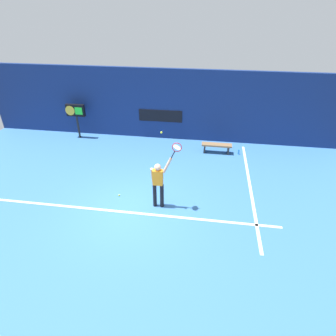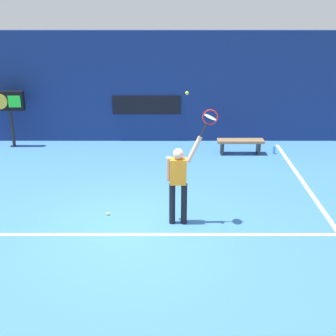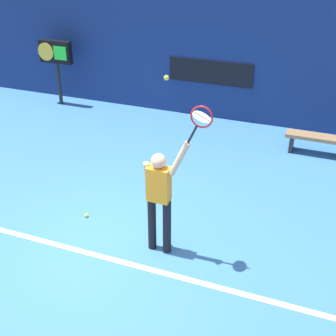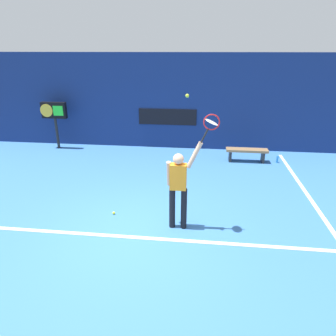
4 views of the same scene
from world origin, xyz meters
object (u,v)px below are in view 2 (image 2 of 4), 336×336
at_px(scoreboard_clock, 6,104).
at_px(tennis_player, 176,180).
at_px(tennis_ball, 185,93).
at_px(court_bench, 238,143).
at_px(spare_ball, 106,214).
at_px(tennis_racket, 207,119).
at_px(water_bottle, 272,150).

bearing_deg(scoreboard_clock, tennis_player, -44.78).
height_order(tennis_ball, court_bench, tennis_ball).
bearing_deg(spare_ball, tennis_ball, -14.46).
bearing_deg(court_bench, tennis_racket, -107.43).
relative_size(court_bench, water_bottle, 5.83).
relative_size(water_bottle, spare_ball, 3.53).
bearing_deg(scoreboard_clock, tennis_racket, -41.66).
bearing_deg(tennis_ball, spare_ball, 165.54).
xyz_separation_m(tennis_ball, water_bottle, (2.87, 4.47, -2.72)).
bearing_deg(water_bottle, tennis_ball, -122.75).
bearing_deg(spare_ball, tennis_player, -13.11).
height_order(scoreboard_clock, spare_ball, scoreboard_clock).
distance_m(water_bottle, spare_ball, 6.09).
xyz_separation_m(tennis_ball, spare_ball, (-1.69, 0.44, -2.81)).
height_order(tennis_racket, court_bench, tennis_racket).
bearing_deg(scoreboard_clock, spare_ball, -52.85).
height_order(tennis_ball, spare_ball, tennis_ball).
xyz_separation_m(tennis_ball, scoreboard_clock, (-5.28, 5.17, -1.44)).
height_order(tennis_player, scoreboard_clock, tennis_player).
xyz_separation_m(tennis_player, scoreboard_clock, (-5.14, 5.10, 0.39)).
bearing_deg(water_bottle, tennis_player, -124.49).
xyz_separation_m(tennis_racket, spare_ball, (-2.14, 0.36, -2.28)).
relative_size(tennis_player, spare_ball, 28.79).
bearing_deg(court_bench, scoreboard_clock, 174.37).
height_order(tennis_racket, spare_ball, tennis_racket).
bearing_deg(tennis_racket, court_bench, 72.57).
bearing_deg(tennis_racket, spare_ball, 170.35).
relative_size(scoreboard_clock, water_bottle, 7.43).
bearing_deg(court_bench, water_bottle, 0.00).
relative_size(tennis_racket, scoreboard_clock, 0.35).
height_order(tennis_ball, water_bottle, tennis_ball).
bearing_deg(tennis_racket, tennis_ball, -171.02).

